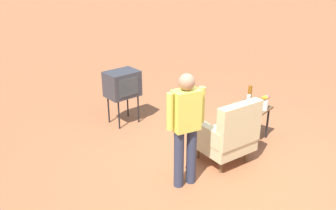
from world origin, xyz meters
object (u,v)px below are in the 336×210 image
at_px(person_standing, 186,124).
at_px(tv_on_stand, 122,84).
at_px(side_table, 251,112).
at_px(bottle_tall_amber, 250,94).
at_px(flower_vase, 265,102).
at_px(armchair, 228,134).
at_px(bottle_short_clear, 249,100).

bearing_deg(person_standing, tv_on_stand, -111.93).
relative_size(side_table, bottle_tall_amber, 1.99).
relative_size(person_standing, flower_vase, 6.19).
relative_size(armchair, person_standing, 0.65).
bearing_deg(bottle_short_clear, tv_on_stand, -64.79).
bearing_deg(bottle_tall_amber, bottle_short_clear, 23.59).
distance_m(tv_on_stand, person_standing, 2.32).
distance_m(tv_on_stand, bottle_short_clear, 2.32).
distance_m(side_table, bottle_tall_amber, 0.35).
bearing_deg(side_table, bottle_short_clear, -110.24).
xyz_separation_m(armchair, bottle_short_clear, (-0.97, -0.20, 0.20)).
bearing_deg(armchair, bottle_short_clear, -168.58).
bearing_deg(armchair, side_table, -172.69).
height_order(tv_on_stand, person_standing, person_standing).
relative_size(tv_on_stand, bottle_tall_amber, 3.43).
bearing_deg(person_standing, armchair, 170.57).
bearing_deg(person_standing, bottle_tall_amber, -176.33).
distance_m(tv_on_stand, flower_vase, 2.60).
height_order(side_table, bottle_tall_amber, bottle_tall_amber).
xyz_separation_m(side_table, bottle_tall_amber, (-0.21, -0.15, 0.24)).
height_order(side_table, person_standing, person_standing).
bearing_deg(bottle_short_clear, person_standing, 1.58).
distance_m(tv_on_stand, bottle_tall_amber, 2.33).
distance_m(armchair, bottle_short_clear, 1.01).
bearing_deg(side_table, person_standing, -0.76).
bearing_deg(bottle_short_clear, armchair, 11.42).
bearing_deg(tv_on_stand, bottle_short_clear, 115.21).
relative_size(tv_on_stand, bottle_short_clear, 5.15).
relative_size(bottle_tall_amber, bottle_short_clear, 1.50).
bearing_deg(bottle_short_clear, flower_vase, 91.05).
relative_size(side_table, person_standing, 0.36).
distance_m(person_standing, bottle_tall_amber, 2.05).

